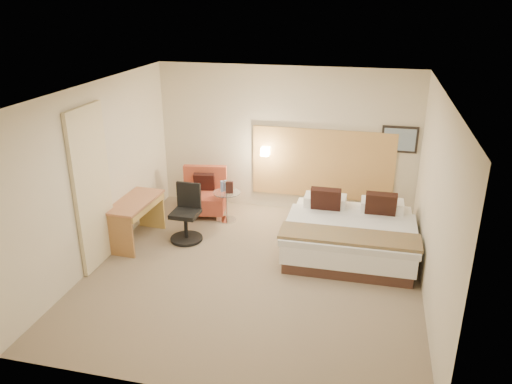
% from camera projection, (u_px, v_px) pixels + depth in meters
% --- Properties ---
extents(floor, '(4.80, 5.00, 0.02)m').
position_uv_depth(floor, '(254.00, 273.00, 7.43)').
color(floor, '#7D6B54').
rests_on(floor, ground).
extents(ceiling, '(4.80, 5.00, 0.02)m').
position_uv_depth(ceiling, '(254.00, 89.00, 6.43)').
color(ceiling, silver).
rests_on(ceiling, floor).
extents(wall_back, '(4.80, 0.02, 2.70)m').
position_uv_depth(wall_back, '(286.00, 140.00, 9.20)').
color(wall_back, beige).
rests_on(wall_back, floor).
extents(wall_front, '(4.80, 0.02, 2.70)m').
position_uv_depth(wall_front, '(191.00, 282.00, 4.66)').
color(wall_front, beige).
rests_on(wall_front, floor).
extents(wall_left, '(0.02, 5.00, 2.70)m').
position_uv_depth(wall_left, '(97.00, 174.00, 7.45)').
color(wall_left, beige).
rests_on(wall_left, floor).
extents(wall_right, '(0.02, 5.00, 2.70)m').
position_uv_depth(wall_right, '(436.00, 203.00, 6.42)').
color(wall_right, beige).
rests_on(wall_right, floor).
extents(headboard_panel, '(2.60, 0.04, 1.30)m').
position_uv_depth(headboard_panel, '(322.00, 164.00, 9.16)').
color(headboard_panel, tan).
rests_on(headboard_panel, wall_back).
extents(art_frame, '(0.62, 0.03, 0.47)m').
position_uv_depth(art_frame, '(400.00, 139.00, 8.69)').
color(art_frame, black).
rests_on(art_frame, wall_back).
extents(art_canvas, '(0.54, 0.01, 0.39)m').
position_uv_depth(art_canvas, '(400.00, 140.00, 8.67)').
color(art_canvas, '#778FA5').
rests_on(art_canvas, wall_back).
extents(lamp_arm, '(0.02, 0.12, 0.02)m').
position_uv_depth(lamp_arm, '(266.00, 150.00, 9.27)').
color(lamp_arm, silver).
rests_on(lamp_arm, wall_back).
extents(lamp_shade, '(0.15, 0.15, 0.15)m').
position_uv_depth(lamp_shade, '(265.00, 151.00, 9.21)').
color(lamp_shade, '#FDEBC5').
rests_on(lamp_shade, wall_back).
extents(curtain, '(0.06, 0.90, 2.42)m').
position_uv_depth(curtain, '(92.00, 188.00, 7.26)').
color(curtain, beige).
rests_on(curtain, wall_left).
extents(bottle_a, '(0.07, 0.07, 0.20)m').
position_uv_depth(bottle_a, '(222.00, 186.00, 8.93)').
color(bottle_a, '#8EA7DC').
rests_on(bottle_a, side_table).
extents(bottle_b, '(0.07, 0.07, 0.20)m').
position_uv_depth(bottle_b, '(226.00, 186.00, 8.95)').
color(bottle_b, '#7C9DC0').
rests_on(bottle_b, side_table).
extents(menu_folder, '(0.13, 0.06, 0.22)m').
position_uv_depth(menu_folder, '(230.00, 187.00, 8.85)').
color(menu_folder, '#331815').
rests_on(menu_folder, side_table).
extents(bed, '(2.03, 1.94, 0.97)m').
position_uv_depth(bed, '(350.00, 233.00, 7.92)').
color(bed, '#452A22').
rests_on(bed, floor).
extents(lounge_chair, '(0.92, 0.83, 0.86)m').
position_uv_depth(lounge_chair, '(204.00, 196.00, 9.34)').
color(lounge_chair, '#A1674C').
rests_on(lounge_chair, floor).
extents(side_table, '(0.55, 0.55, 0.55)m').
position_uv_depth(side_table, '(227.00, 205.00, 9.02)').
color(side_table, silver).
rests_on(side_table, floor).
extents(desk, '(0.59, 1.19, 0.73)m').
position_uv_depth(desk, '(136.00, 209.00, 8.16)').
color(desk, '#B06B45').
rests_on(desk, floor).
extents(desk_chair, '(0.55, 0.55, 0.95)m').
position_uv_depth(desk_chair, '(187.00, 218.00, 8.30)').
color(desk_chair, black).
rests_on(desk_chair, floor).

